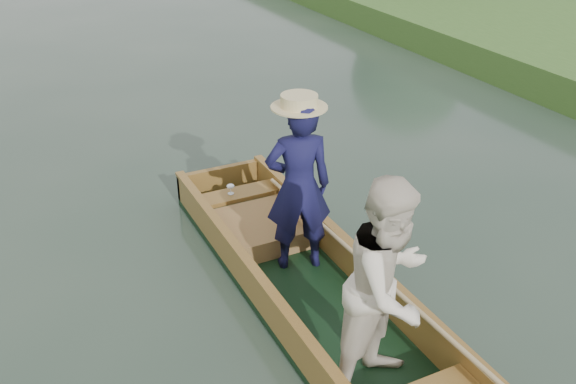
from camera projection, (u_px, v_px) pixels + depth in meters
name	position (u px, v px, depth m)	size (l,w,h in m)	color
ground	(316.00, 307.00, 6.05)	(120.00, 120.00, 0.00)	#283D30
punt	(333.00, 261.00, 5.56)	(1.12, 5.00, 1.87)	black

